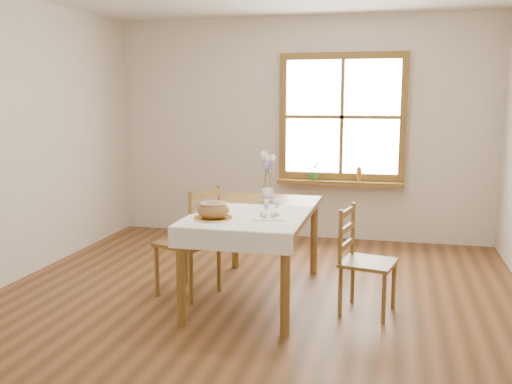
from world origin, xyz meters
TOP-DOWN VIEW (x-y plane):
  - ground at (0.00, 0.00)m, footprint 5.00×5.00m
  - room_walls at (0.00, 0.00)m, footprint 4.60×5.10m
  - window at (0.50, 2.47)m, footprint 1.46×0.08m
  - window_sill at (0.50, 2.40)m, footprint 1.46×0.20m
  - dining_table at (0.00, 0.30)m, footprint 0.90×1.60m
  - table_linen at (0.00, -0.00)m, footprint 0.91×0.99m
  - chair_left at (-0.58, 0.21)m, footprint 0.58×0.57m
  - chair_right at (0.94, 0.13)m, footprint 0.48×0.47m
  - bread_plate at (-0.22, -0.18)m, footprint 0.29×0.29m
  - bread_loaf at (-0.22, -0.18)m, footprint 0.24×0.24m
  - egg_napkin at (0.19, -0.06)m, footprint 0.28×0.25m
  - eggs at (0.19, -0.06)m, footprint 0.22×0.20m
  - salt_shaker at (0.10, 0.27)m, footprint 0.05×0.05m
  - pepper_shaker at (0.16, 0.38)m, footprint 0.04×0.04m
  - flower_vase at (0.01, 0.71)m, footprint 0.12×0.12m
  - lavender_bouquet at (0.01, 0.71)m, footprint 0.17×0.17m
  - potted_plant at (0.20, 2.40)m, footprint 0.24×0.25m
  - amber_bottle at (0.72, 2.40)m, footprint 0.08×0.08m

SIDE VIEW (x-z plane):
  - ground at x=0.00m, z-range 0.00..0.00m
  - chair_right at x=0.94m, z-range 0.00..0.84m
  - chair_left at x=-0.58m, z-range 0.00..0.94m
  - dining_table at x=0.00m, z-range 0.29..1.04m
  - window_sill at x=0.50m, z-range 0.66..0.71m
  - table_linen at x=0.00m, z-range 0.75..0.76m
  - egg_napkin at x=0.19m, z-range 0.76..0.77m
  - bread_plate at x=-0.22m, z-range 0.76..0.78m
  - eggs at x=0.19m, z-range 0.77..0.81m
  - potted_plant at x=0.20m, z-range 0.71..0.88m
  - amber_bottle at x=0.72m, z-range 0.71..0.89m
  - pepper_shaker at x=0.16m, z-range 0.76..0.84m
  - salt_shaker at x=0.10m, z-range 0.76..0.85m
  - flower_vase at x=0.01m, z-range 0.75..0.86m
  - bread_loaf at x=-0.22m, z-range 0.78..0.91m
  - lavender_bouquet at x=0.01m, z-range 0.86..1.19m
  - window at x=0.50m, z-range 0.72..2.18m
  - room_walls at x=0.00m, z-range 0.38..3.03m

